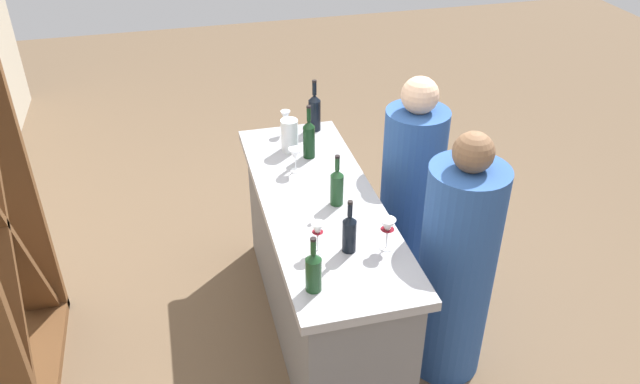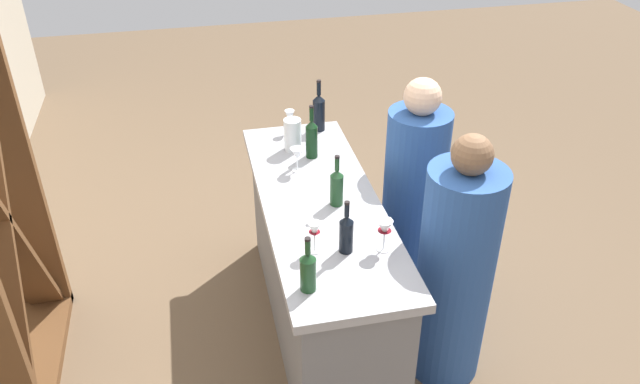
# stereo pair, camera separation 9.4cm
# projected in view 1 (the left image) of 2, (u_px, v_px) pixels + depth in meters

# --- Properties ---
(ground_plane) EXTENTS (12.00, 12.00, 0.00)m
(ground_plane) POSITION_uv_depth(u_px,v_px,m) (320.00, 324.00, 3.90)
(ground_plane) COLOR brown
(bar_counter) EXTENTS (1.83, 0.63, 0.91)m
(bar_counter) POSITION_uv_depth(u_px,v_px,m) (320.00, 265.00, 3.66)
(bar_counter) COLOR slate
(bar_counter) RESTS_ON ground
(wine_bottle_leftmost_olive_green) EXTENTS (0.07, 0.07, 0.28)m
(wine_bottle_leftmost_olive_green) POSITION_uv_depth(u_px,v_px,m) (313.00, 270.00, 2.75)
(wine_bottle_leftmost_olive_green) COLOR #193D1E
(wine_bottle_leftmost_olive_green) RESTS_ON bar_counter
(wine_bottle_second_left_near_black) EXTENTS (0.07, 0.07, 0.28)m
(wine_bottle_second_left_near_black) POSITION_uv_depth(u_px,v_px,m) (349.00, 232.00, 2.98)
(wine_bottle_second_left_near_black) COLOR black
(wine_bottle_second_left_near_black) RESTS_ON bar_counter
(wine_bottle_center_olive_green) EXTENTS (0.07, 0.07, 0.29)m
(wine_bottle_center_olive_green) POSITION_uv_depth(u_px,v_px,m) (337.00, 186.00, 3.32)
(wine_bottle_center_olive_green) COLOR #193D1E
(wine_bottle_center_olive_green) RESTS_ON bar_counter
(wine_bottle_second_right_dark_green) EXTENTS (0.07, 0.07, 0.33)m
(wine_bottle_second_right_dark_green) POSITION_uv_depth(u_px,v_px,m) (309.00, 138.00, 3.74)
(wine_bottle_second_right_dark_green) COLOR black
(wine_bottle_second_right_dark_green) RESTS_ON bar_counter
(wine_bottle_rightmost_near_black) EXTENTS (0.08, 0.08, 0.34)m
(wine_bottle_rightmost_near_black) POSITION_uv_depth(u_px,v_px,m) (315.00, 111.00, 4.04)
(wine_bottle_rightmost_near_black) COLOR black
(wine_bottle_rightmost_near_black) RESTS_ON bar_counter
(wine_glass_near_left) EXTENTS (0.08, 0.08, 0.17)m
(wine_glass_near_left) POSITION_uv_depth(u_px,v_px,m) (387.00, 228.00, 2.99)
(wine_glass_near_left) COLOR white
(wine_glass_near_left) RESTS_ON bar_counter
(wine_glass_near_center) EXTENTS (0.06, 0.06, 0.15)m
(wine_glass_near_center) POSITION_uv_depth(u_px,v_px,m) (286.00, 118.00, 4.03)
(wine_glass_near_center) COLOR white
(wine_glass_near_center) RESTS_ON bar_counter
(wine_glass_near_right) EXTENTS (0.08, 0.08, 0.15)m
(wine_glass_near_right) POSITION_uv_depth(u_px,v_px,m) (295.00, 155.00, 3.61)
(wine_glass_near_right) COLOR white
(wine_glass_near_right) RESTS_ON bar_counter
(wine_glass_far_left) EXTENTS (0.06, 0.06, 0.16)m
(wine_glass_far_left) POSITION_uv_depth(u_px,v_px,m) (318.00, 232.00, 2.97)
(wine_glass_far_left) COLOR white
(wine_glass_far_left) RESTS_ON bar_counter
(water_pitcher) EXTENTS (0.11, 0.11, 0.20)m
(water_pitcher) POSITION_uv_depth(u_px,v_px,m) (290.00, 135.00, 3.83)
(water_pitcher) COLOR silver
(water_pitcher) RESTS_ON bar_counter
(person_left_guest) EXTENTS (0.42, 0.42, 1.47)m
(person_left_guest) POSITION_uv_depth(u_px,v_px,m) (456.00, 270.00, 3.30)
(person_left_guest) COLOR #284C8C
(person_left_guest) RESTS_ON ground
(person_center_guest) EXTENTS (0.44, 0.44, 1.46)m
(person_center_guest) POSITION_uv_depth(u_px,v_px,m) (410.00, 199.00, 3.87)
(person_center_guest) COLOR #284C8C
(person_center_guest) RESTS_ON ground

